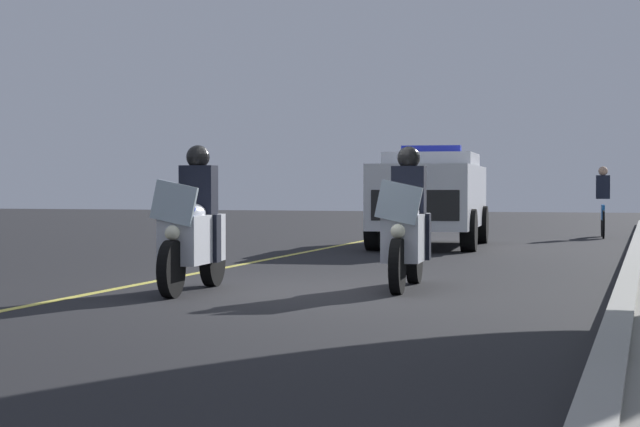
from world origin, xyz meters
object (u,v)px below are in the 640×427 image
Objects in this scene: police_motorcycle_lead_left at (193,232)px; police_motorcycle_lead_right at (407,231)px; police_suv at (431,194)px; cyclist_background at (603,202)px.

police_motorcycle_lead_left and police_motorcycle_lead_right have the same top height.
police_motorcycle_lead_right is at bearing 115.81° from police_motorcycle_lead_left.
police_suv is at bearing 175.38° from police_motorcycle_lead_left.
police_suv is at bearing -171.03° from police_motorcycle_lead_right.
police_motorcycle_lead_right is (-1.11, 2.30, 0.00)m from police_motorcycle_lead_left.
police_suv is (-9.28, -1.46, 0.37)m from police_motorcycle_lead_right.
police_motorcycle_lead_left is at bearing -14.65° from cyclist_background.
police_motorcycle_lead_left is 10.43m from police_suv.
police_motorcycle_lead_right is 9.40m from police_suv.
cyclist_background is at bearing 165.35° from police_motorcycle_lead_left.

